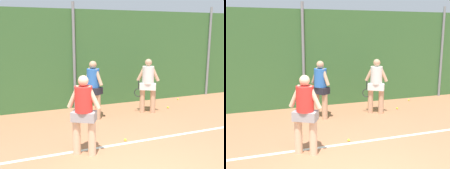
% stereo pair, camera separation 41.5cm
% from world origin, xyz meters
% --- Properties ---
extents(ground_plane, '(31.14, 31.14, 0.00)m').
position_xyz_m(ground_plane, '(0.00, 1.59, 0.00)').
color(ground_plane, '#B2704C').
extents(hedge_fence_backdrop, '(20.24, 0.25, 3.46)m').
position_xyz_m(hedge_fence_backdrop, '(0.00, 5.41, 1.73)').
color(hedge_fence_backdrop, '#386633').
rests_on(hedge_fence_backdrop, ground_plane).
extents(fence_post_center, '(0.10, 0.10, 3.69)m').
position_xyz_m(fence_post_center, '(0.00, 5.24, 1.85)').
color(fence_post_center, gray).
rests_on(fence_post_center, ground_plane).
extents(fence_post_right, '(0.10, 0.10, 3.69)m').
position_xyz_m(fence_post_right, '(5.84, 5.24, 1.85)').
color(fence_post_right, gray).
rests_on(fence_post_right, ground_plane).
extents(court_baseline_paint, '(14.79, 0.10, 0.01)m').
position_xyz_m(court_baseline_paint, '(0.00, 1.68, 0.00)').
color(court_baseline_paint, white).
rests_on(court_baseline_paint, ground_plane).
extents(player_foreground_near, '(0.66, 0.54, 1.79)m').
position_xyz_m(player_foreground_near, '(-0.76, 1.46, 1.01)').
color(player_foreground_near, beige).
rests_on(player_foreground_near, ground_plane).
extents(player_midcourt, '(0.75, 0.54, 1.82)m').
position_xyz_m(player_midcourt, '(2.12, 3.80, 1.02)').
color(player_midcourt, tan).
rests_on(player_midcourt, ground_plane).
extents(player_backcourt_far, '(0.54, 0.67, 1.82)m').
position_xyz_m(player_backcourt_far, '(0.24, 3.88, 1.02)').
color(player_backcourt_far, tan).
rests_on(player_backcourt_far, ground_plane).
extents(tennis_ball_0, '(0.07, 0.07, 0.07)m').
position_xyz_m(tennis_ball_0, '(3.06, 3.96, 0.03)').
color(tennis_ball_0, '#CCDB33').
rests_on(tennis_ball_0, ground_plane).
extents(tennis_ball_3, '(0.07, 0.07, 0.07)m').
position_xyz_m(tennis_ball_3, '(0.40, 1.81, 0.03)').
color(tennis_ball_3, '#CCDB33').
rests_on(tennis_ball_3, ground_plane).
extents(tennis_ball_7, '(0.07, 0.07, 0.07)m').
position_xyz_m(tennis_ball_7, '(4.13, 4.87, 0.03)').
color(tennis_ball_7, '#CCDB33').
rests_on(tennis_ball_7, ground_plane).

